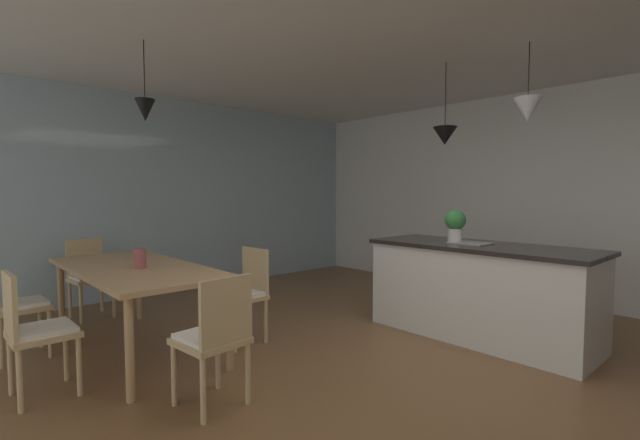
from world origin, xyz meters
TOP-DOWN VIEW (x-y plane):
  - ground_plane at (0.00, 0.00)m, footprint 10.00×8.40m
  - wall_back_kitchen at (0.00, 3.26)m, footprint 10.00×0.12m
  - window_wall_left_glazing at (-4.06, 0.00)m, footprint 0.06×8.40m
  - dining_table at (-2.04, -1.25)m, footprint 2.08×0.92m
  - chair_kitchen_end at (-0.62, -1.25)m, footprint 0.44×0.44m
  - chair_far_right at (-1.57, -0.42)m, footprint 0.42×0.42m
  - chair_near_left at (-2.50, -2.08)m, footprint 0.41×0.41m
  - chair_window_end at (-3.45, -1.26)m, footprint 0.43×0.43m
  - chair_near_right at (-1.57, -2.08)m, footprint 0.41×0.41m
  - kitchen_island at (-0.15, 1.33)m, footprint 2.09×0.83m
  - pendant_over_table at (-1.95, -1.16)m, footprint 0.17×0.17m
  - pendant_over_island_main at (-0.56, 1.33)m, footprint 0.24×0.24m
  - pendant_over_island_aux at (0.25, 1.33)m, footprint 0.23×0.23m
  - potted_plant_on_island at (-0.42, 1.33)m, footprint 0.21×0.21m
  - vase_on_dining_table at (-1.89, -1.26)m, footprint 0.10×0.10m

SIDE VIEW (x-z plane):
  - ground_plane at x=0.00m, z-range -0.04..0.00m
  - kitchen_island at x=-0.15m, z-range 0.01..0.92m
  - chair_kitchen_end at x=-0.62m, z-range 0.04..0.91m
  - chair_far_right at x=-1.57m, z-range 0.04..0.91m
  - chair_near_left at x=-2.50m, z-range 0.04..0.91m
  - chair_window_end at x=-3.45m, z-range 0.04..0.91m
  - chair_near_right at x=-1.57m, z-range 0.04..0.91m
  - dining_table at x=-2.04m, z-range 0.31..1.06m
  - vase_on_dining_table at x=-1.89m, z-range 0.75..0.92m
  - potted_plant_on_island at x=-0.42m, z-range 0.92..1.25m
  - wall_back_kitchen at x=0.00m, z-range 0.00..2.70m
  - window_wall_left_glazing at x=-4.06m, z-range 0.00..2.70m
  - pendant_over_island_main at x=-0.56m, z-range 1.56..2.38m
  - pendant_over_table at x=-1.95m, z-range 1.76..2.45m
  - pendant_over_island_aux at x=0.25m, z-range 1.78..2.46m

